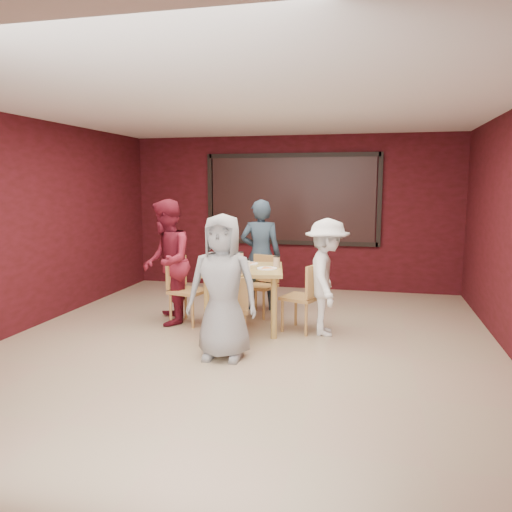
% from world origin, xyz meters
% --- Properties ---
extents(floor, '(7.00, 7.00, 0.00)m').
position_xyz_m(floor, '(0.00, 0.00, 0.00)').
color(floor, tan).
rests_on(floor, ground).
extents(window_blinds, '(3.00, 0.02, 1.50)m').
position_xyz_m(window_blinds, '(0.00, 3.45, 1.65)').
color(window_blinds, black).
extents(dining_table, '(1.23, 1.23, 0.98)m').
position_xyz_m(dining_table, '(-0.21, 0.69, 0.72)').
color(dining_table, tan).
rests_on(dining_table, floor).
extents(chair_front, '(0.52, 0.52, 0.85)m').
position_xyz_m(chair_front, '(-0.17, -0.02, 0.48)').
color(chair_front, '#BB8849').
rests_on(chair_front, floor).
extents(chair_back, '(0.54, 0.54, 0.88)m').
position_xyz_m(chair_back, '(-0.11, 1.49, 0.50)').
color(chair_back, '#BB8849').
rests_on(chair_back, floor).
extents(chair_left, '(0.54, 0.54, 0.92)m').
position_xyz_m(chair_left, '(-1.07, 0.79, 0.52)').
color(chair_left, '#BB8849').
rests_on(chair_left, floor).
extents(chair_right, '(0.57, 0.57, 0.91)m').
position_xyz_m(chair_right, '(0.64, 0.75, 0.51)').
color(chair_right, '#BB8849').
rests_on(chair_right, floor).
extents(diner_front, '(0.81, 0.54, 1.61)m').
position_xyz_m(diner_front, '(-0.13, -0.45, 0.81)').
color(diner_front, '#969696').
rests_on(diner_front, floor).
extents(diner_back, '(0.67, 0.48, 1.70)m').
position_xyz_m(diner_back, '(-0.20, 1.78, 0.85)').
color(diner_back, '#2A3B4B').
rests_on(diner_back, floor).
extents(diner_left, '(0.92, 1.02, 1.72)m').
position_xyz_m(diner_left, '(-1.30, 0.73, 0.86)').
color(diner_left, maroon).
rests_on(diner_left, floor).
extents(diner_right, '(0.67, 1.03, 1.50)m').
position_xyz_m(diner_right, '(0.91, 0.70, 0.75)').
color(diner_right, white).
rests_on(diner_right, floor).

